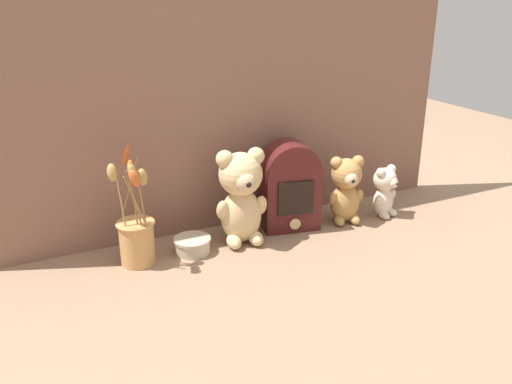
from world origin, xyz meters
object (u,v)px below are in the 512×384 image
Objects in this scene: decorative_tin_tall at (192,245)px; vintage_radio at (290,185)px; teddy_bear_medium at (346,188)px; flower_vase at (136,233)px; teddy_bear_small at (385,190)px; teddy_bear_large at (241,195)px.

vintage_radio is at bearing 6.39° from decorative_tin_tall.
decorative_tin_tall is (-0.34, -0.04, -0.12)m from vintage_radio.
decorative_tin_tall is (-0.52, 0.01, -0.09)m from teddy_bear_medium.
teddy_bear_small is at bearing -2.03° from flower_vase.
teddy_bear_medium is at bearing -1.08° from flower_vase.
vintage_radio reaches higher than decorative_tin_tall.
flower_vase is 0.50m from vintage_radio.
teddy_bear_small is (0.51, -0.03, -0.06)m from teddy_bear_large.
teddy_bear_small is 0.54× the size of flower_vase.
teddy_bear_small is at bearing -10.98° from vintage_radio.
teddy_bear_medium is at bearing 173.54° from teddy_bear_small.
teddy_bear_large is 0.51m from teddy_bear_small.
vintage_radio is (-0.32, 0.06, 0.05)m from teddy_bear_small.
decorative_tin_tall is at bearing 177.83° from teddy_bear_small.
teddy_bear_medium is at bearing -14.50° from vintage_radio.
vintage_radio is (0.49, 0.03, 0.05)m from flower_vase.
vintage_radio is at bearing 165.50° from teddy_bear_medium.
teddy_bear_small is at bearing -3.02° from teddy_bear_large.
teddy_bear_small is 1.63× the size of decorative_tin_tall.
teddy_bear_medium is 0.53m from decorative_tin_tall.
teddy_bear_small is at bearing -2.17° from decorative_tin_tall.
teddy_bear_large is 1.30× the size of teddy_bear_medium.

